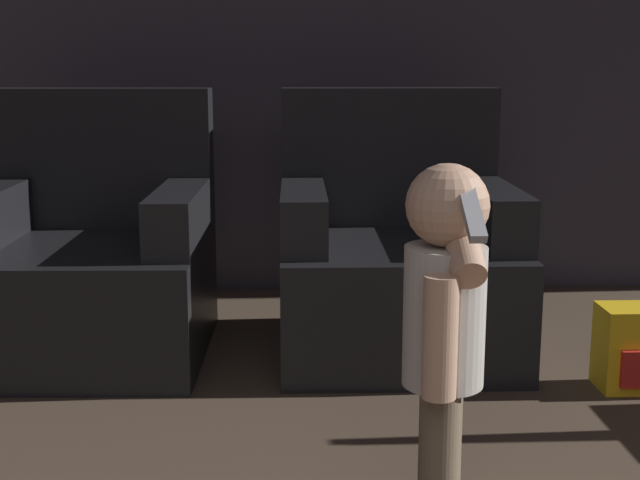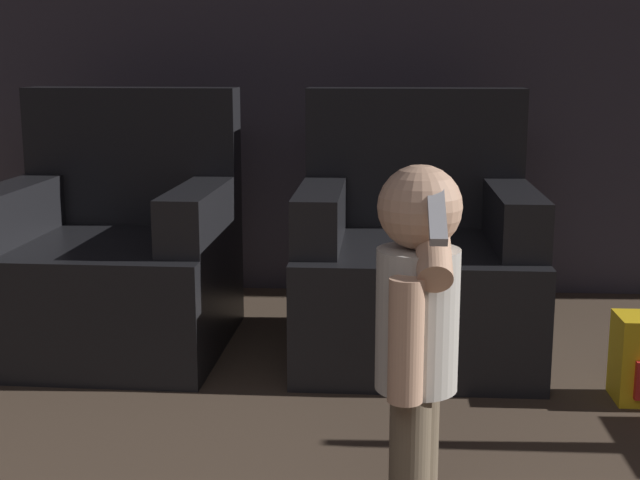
# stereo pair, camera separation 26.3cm
# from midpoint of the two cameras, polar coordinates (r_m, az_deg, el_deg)

# --- Properties ---
(wall_back) EXTENTS (8.40, 0.05, 2.60)m
(wall_back) POSITION_cam_midpoint_polar(r_m,az_deg,el_deg) (4.15, 1.96, 14.53)
(wall_back) COLOR #3D3842
(wall_back) RESTS_ON ground_plane
(armchair_left) EXTENTS (0.88, 0.90, 0.97)m
(armchair_left) POSITION_cam_midpoint_polar(r_m,az_deg,el_deg) (3.46, -10.90, -1.29)
(armchair_left) COLOR black
(armchair_left) RESTS_ON ground_plane
(armchair_right) EXTENTS (0.87, 0.88, 0.97)m
(armchair_right) POSITION_cam_midpoint_polar(r_m,az_deg,el_deg) (3.36, 8.31, -1.57)
(armchair_right) COLOR black
(armchair_right) RESTS_ON ground_plane
(person_toddler) EXTENTS (0.19, 0.34, 0.86)m
(person_toddler) POSITION_cam_midpoint_polar(r_m,az_deg,el_deg) (2.04, 9.97, -5.14)
(person_toddler) COLOR brown
(person_toddler) RESTS_ON ground_plane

